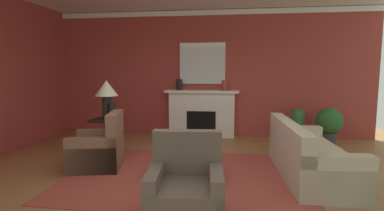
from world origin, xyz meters
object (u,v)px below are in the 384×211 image
at_px(mantel_mirror, 202,63).
at_px(vase_mantel_right, 224,85).
at_px(vase_on_side_table, 112,111).
at_px(armchair_facing_fireplace, 186,193).
at_px(table_lamp, 107,92).
at_px(coffee_table, 186,155).
at_px(vase_tall_corner, 298,126).
at_px(vase_mantel_left, 179,85).
at_px(sofa, 308,158).
at_px(potted_plant, 329,124).
at_px(armchair_near_window, 99,150).
at_px(side_table, 108,134).
at_px(fireplace, 202,115).

bearing_deg(mantel_mirror, vase_mantel_right, -17.18).
relative_size(mantel_mirror, vase_on_side_table, 3.36).
height_order(armchair_facing_fireplace, table_lamp, table_lamp).
distance_m(coffee_table, vase_mantel_right, 2.95).
height_order(mantel_mirror, vase_tall_corner, mantel_mirror).
relative_size(armchair_facing_fireplace, vase_mantel_right, 3.84).
bearing_deg(armchair_facing_fireplace, vase_tall_corner, 63.18).
bearing_deg(vase_mantel_left, sofa, -45.70).
bearing_deg(vase_mantel_left, potted_plant, -8.41).
bearing_deg(vase_tall_corner, armchair_near_window, -147.67).
xyz_separation_m(armchair_facing_fireplace, coffee_table, (-0.22, 1.38, 0.03)).
relative_size(sofa, vase_on_side_table, 6.43).
relative_size(armchair_facing_fireplace, table_lamp, 1.27).
distance_m(mantel_mirror, vase_tall_corner, 2.68).
height_order(mantel_mirror, vase_mantel_left, mantel_mirror).
distance_m(side_table, vase_mantel_right, 2.95).
xyz_separation_m(armchair_near_window, coffee_table, (1.50, -0.17, 0.03)).
height_order(sofa, armchair_facing_fireplace, armchair_facing_fireplace).
distance_m(armchair_near_window, vase_mantel_right, 3.41).
bearing_deg(armchair_near_window, sofa, 0.79).
distance_m(vase_on_side_table, vase_mantel_left, 2.13).
bearing_deg(sofa, table_lamp, 167.46).
height_order(fireplace, vase_on_side_table, fireplace).
relative_size(coffee_table, side_table, 1.43).
xyz_separation_m(mantel_mirror, vase_on_side_table, (-1.51, -2.03, -0.94)).
xyz_separation_m(side_table, table_lamp, (0.00, -0.00, 0.82)).
xyz_separation_m(mantel_mirror, side_table, (-1.66, -1.91, -1.40)).
bearing_deg(coffee_table, armchair_facing_fireplace, -80.91).
xyz_separation_m(vase_on_side_table, vase_mantel_right, (2.06, 1.86, 0.41)).
bearing_deg(potted_plant, mantel_mirror, 166.68).
bearing_deg(sofa, mantel_mirror, 125.43).
relative_size(armchair_near_window, vase_on_side_table, 2.85).
height_order(armchair_facing_fireplace, vase_on_side_table, vase_on_side_table).
relative_size(vase_mantel_right, potted_plant, 0.30).
bearing_deg(vase_tall_corner, armchair_facing_fireplace, -116.82).
bearing_deg(fireplace, coffee_table, -89.08).
height_order(side_table, vase_mantel_right, vase_mantel_right).
distance_m(mantel_mirror, coffee_table, 3.27).
distance_m(table_lamp, vase_mantel_left, 2.06).
bearing_deg(coffee_table, vase_tall_corner, 48.94).
bearing_deg(mantel_mirror, sofa, -54.57).
bearing_deg(coffee_table, vase_mantel_left, 102.19).
distance_m(armchair_near_window, vase_on_side_table, 0.92).
distance_m(armchair_near_window, side_table, 0.87).
distance_m(mantel_mirror, side_table, 2.89).
bearing_deg(side_table, fireplace, 47.07).
bearing_deg(fireplace, vase_mantel_right, -5.12).
relative_size(mantel_mirror, armchair_near_window, 1.18).
relative_size(table_lamp, vase_mantel_left, 2.79).
xyz_separation_m(side_table, vase_on_side_table, (0.15, -0.12, 0.47)).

